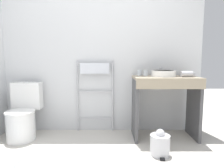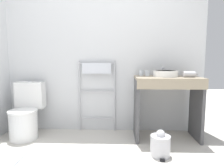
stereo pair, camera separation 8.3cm
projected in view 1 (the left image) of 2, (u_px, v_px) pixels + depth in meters
The scene contains 10 objects.
wall_back at pixel (100, 44), 3.05m from camera, with size 3.10×0.12×2.68m, color silver.
toilet at pixel (23, 115), 2.79m from camera, with size 0.41×0.53×0.78m.
towel_radiator at pixel (95, 80), 3.00m from camera, with size 0.56×0.06×1.08m.
vanity_counter at pixel (165, 97), 2.77m from camera, with size 0.87×0.56×0.87m.
sink_basin at pixel (164, 73), 2.75m from camera, with size 0.33×0.33×0.08m.
faucet at pixel (161, 70), 2.93m from camera, with size 0.02×0.10×0.12m.
cup_near_wall at pixel (140, 73), 2.92m from camera, with size 0.06×0.06×0.08m.
cup_near_edge at pixel (146, 73), 2.87m from camera, with size 0.06×0.06×0.08m.
hair_dryer at pixel (187, 74), 2.68m from camera, with size 0.20×0.17×0.08m.
trash_bin at pixel (160, 144), 2.30m from camera, with size 0.23×0.26×0.31m.
Camera 1 is at (0.20, -1.52, 1.10)m, focal length 32.00 mm.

